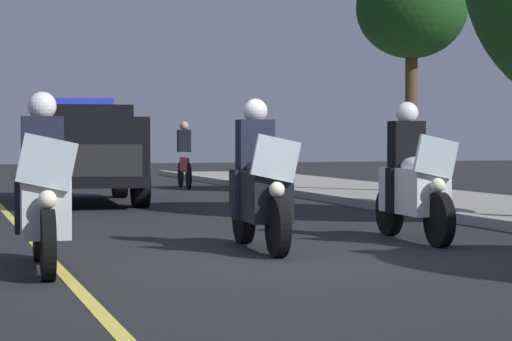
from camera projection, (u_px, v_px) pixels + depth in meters
name	position (u px, v px, depth m)	size (l,w,h in m)	color
ground_plane	(285.00, 260.00, 10.35)	(80.00, 80.00, 0.00)	black
lane_stripe_center	(58.00, 268.00, 9.63)	(48.00, 0.12, 0.01)	#E0D14C
police_motorcycle_lead_left	(44.00, 197.00, 9.52)	(2.14, 0.60, 1.72)	black
police_motorcycle_lead_right	(259.00, 188.00, 11.24)	(2.14, 0.60, 1.72)	black
police_motorcycle_trailing	(413.00, 184.00, 12.22)	(2.14, 0.60, 1.72)	black
police_suv	(83.00, 148.00, 19.41)	(5.00, 2.29, 2.05)	black
cyclist_background	(184.00, 155.00, 25.05)	(1.76, 0.33, 1.69)	black
tree_far_back	(412.00, 10.00, 21.77)	(2.44, 2.44, 5.13)	#4C3823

